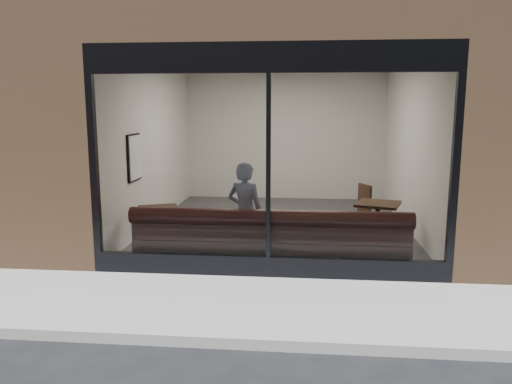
# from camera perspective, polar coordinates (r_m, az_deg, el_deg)

# --- Properties ---
(ground) EXTENTS (120.00, 120.00, 0.00)m
(ground) POSITION_cam_1_polar(r_m,az_deg,el_deg) (5.24, -0.31, -17.19)
(ground) COLOR black
(ground) RESTS_ON ground
(sidewalk_near) EXTENTS (40.00, 2.00, 0.01)m
(sidewalk_near) POSITION_cam_1_polar(r_m,az_deg,el_deg) (6.14, 0.65, -12.89)
(sidewalk_near) COLOR gray
(sidewalk_near) RESTS_ON ground
(kerb_near) EXTENTS (40.00, 0.10, 0.12)m
(kerb_near) POSITION_cam_1_polar(r_m,az_deg,el_deg) (5.17, -0.37, -16.85)
(kerb_near) COLOR gray
(kerb_near) RESTS_ON ground
(host_building_pier_left) EXTENTS (2.50, 12.00, 3.20)m
(host_building_pier_left) POSITION_cam_1_polar(r_m,az_deg,el_deg) (13.35, -13.06, 6.31)
(host_building_pier_left) COLOR brown
(host_building_pier_left) RESTS_ON ground
(host_building_pier_right) EXTENTS (2.50, 12.00, 3.20)m
(host_building_pier_right) POSITION_cam_1_polar(r_m,az_deg,el_deg) (13.08, 20.08, 5.90)
(host_building_pier_right) COLOR brown
(host_building_pier_right) RESTS_ON ground
(host_building_backfill) EXTENTS (5.00, 6.00, 3.20)m
(host_building_backfill) POSITION_cam_1_polar(r_m,az_deg,el_deg) (15.67, 3.76, 7.05)
(host_building_backfill) COLOR brown
(host_building_backfill) RESTS_ON ground
(cafe_floor) EXTENTS (6.00, 6.00, 0.00)m
(cafe_floor) POSITION_cam_1_polar(r_m,az_deg,el_deg) (9.94, 2.60, -3.85)
(cafe_floor) COLOR #2D2D30
(cafe_floor) RESTS_ON ground
(cafe_ceiling) EXTENTS (6.00, 6.00, 0.00)m
(cafe_ceiling) POSITION_cam_1_polar(r_m,az_deg,el_deg) (9.68, 2.75, 14.68)
(cafe_ceiling) COLOR white
(cafe_ceiling) RESTS_ON host_building_upper
(cafe_wall_back) EXTENTS (5.00, 0.00, 5.00)m
(cafe_wall_back) POSITION_cam_1_polar(r_m,az_deg,el_deg) (12.66, 3.34, 6.37)
(cafe_wall_back) COLOR silver
(cafe_wall_back) RESTS_ON ground
(cafe_wall_left) EXTENTS (0.00, 6.00, 6.00)m
(cafe_wall_left) POSITION_cam_1_polar(r_m,az_deg,el_deg) (10.12, -11.62, 5.27)
(cafe_wall_left) COLOR silver
(cafe_wall_left) RESTS_ON ground
(cafe_wall_right) EXTENTS (0.00, 6.00, 6.00)m
(cafe_wall_right) POSITION_cam_1_polar(r_m,az_deg,el_deg) (9.88, 17.30, 4.92)
(cafe_wall_right) COLOR silver
(cafe_wall_right) RESTS_ON ground
(storefront_kick) EXTENTS (5.00, 0.10, 0.30)m
(storefront_kick) POSITION_cam_1_polar(r_m,az_deg,el_deg) (7.07, 1.38, -8.52)
(storefront_kick) COLOR black
(storefront_kick) RESTS_ON ground
(storefront_header) EXTENTS (5.00, 0.10, 0.40)m
(storefront_header) POSITION_cam_1_polar(r_m,az_deg,el_deg) (6.73, 1.48, 15.15)
(storefront_header) COLOR black
(storefront_header) RESTS_ON host_building_upper
(storefront_mullion) EXTENTS (0.06, 0.10, 2.50)m
(storefront_mullion) POSITION_cam_1_polar(r_m,az_deg,el_deg) (6.76, 1.43, 2.81)
(storefront_mullion) COLOR black
(storefront_mullion) RESTS_ON storefront_kick
(storefront_glass) EXTENTS (4.80, 0.00, 4.80)m
(storefront_glass) POSITION_cam_1_polar(r_m,az_deg,el_deg) (6.73, 1.41, 2.78)
(storefront_glass) COLOR white
(storefront_glass) RESTS_ON storefront_kick
(banquette) EXTENTS (4.00, 0.55, 0.45)m
(banquette) POSITION_cam_1_polar(r_m,az_deg,el_deg) (7.43, 1.60, -7.00)
(banquette) COLOR #331612
(banquette) RESTS_ON cafe_floor
(person) EXTENTS (0.66, 0.55, 1.56)m
(person) POSITION_cam_1_polar(r_m,az_deg,el_deg) (7.50, -1.25, -2.43)
(person) COLOR #97A6CA
(person) RESTS_ON cafe_floor
(cafe_table_left) EXTENTS (0.81, 0.81, 0.04)m
(cafe_table_left) POSITION_cam_1_polar(r_m,az_deg,el_deg) (8.15, -11.06, -1.92)
(cafe_table_left) COLOR black
(cafe_table_left) RESTS_ON cafe_floor
(cafe_table_right) EXTENTS (0.86, 0.86, 0.04)m
(cafe_table_right) POSITION_cam_1_polar(r_m,az_deg,el_deg) (8.65, 13.77, -1.33)
(cafe_table_right) COLOR black
(cafe_table_right) RESTS_ON cafe_floor
(cafe_chair_right) EXTENTS (0.56, 0.56, 0.04)m
(cafe_chair_right) POSITION_cam_1_polar(r_m,az_deg,el_deg) (9.39, 11.20, -3.47)
(cafe_chair_right) COLOR black
(cafe_chair_right) RESTS_ON cafe_floor
(wall_poster) EXTENTS (0.02, 0.57, 0.76)m
(wall_poster) POSITION_cam_1_polar(r_m,az_deg,el_deg) (8.95, -13.65, 3.86)
(wall_poster) COLOR white
(wall_poster) RESTS_ON cafe_wall_left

